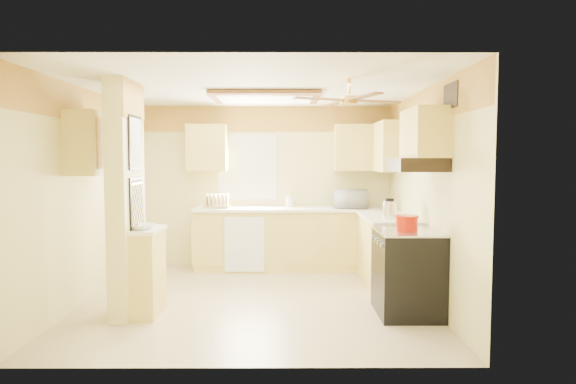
{
  "coord_description": "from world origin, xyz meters",
  "views": [
    {
      "loc": [
        0.36,
        -5.66,
        1.69
      ],
      "look_at": [
        0.38,
        0.35,
        1.27
      ],
      "focal_mm": 30.0,
      "sensor_mm": 36.0,
      "label": 1
    }
  ],
  "objects_px": {
    "dutch_oven": "(407,223)",
    "kettle": "(390,209)",
    "microwave": "(351,199)",
    "bowl": "(142,227)",
    "stove": "(407,272)"
  },
  "relations": [
    {
      "from": "stove",
      "to": "kettle",
      "type": "xyz_separation_m",
      "value": [
        -0.03,
        0.81,
        0.6
      ]
    },
    {
      "from": "microwave",
      "to": "kettle",
      "type": "distance_m",
      "value": 1.35
    },
    {
      "from": "bowl",
      "to": "dutch_oven",
      "type": "distance_m",
      "value": 2.8
    },
    {
      "from": "dutch_oven",
      "to": "kettle",
      "type": "bearing_deg",
      "value": 90.14
    },
    {
      "from": "bowl",
      "to": "kettle",
      "type": "xyz_separation_m",
      "value": [
        2.8,
        0.92,
        0.09
      ]
    },
    {
      "from": "microwave",
      "to": "kettle",
      "type": "height_order",
      "value": "microwave"
    },
    {
      "from": "bowl",
      "to": "dutch_oven",
      "type": "bearing_deg",
      "value": 1.48
    },
    {
      "from": "dutch_oven",
      "to": "kettle",
      "type": "height_order",
      "value": "kettle"
    },
    {
      "from": "dutch_oven",
      "to": "kettle",
      "type": "distance_m",
      "value": 0.85
    },
    {
      "from": "stove",
      "to": "bowl",
      "type": "distance_m",
      "value": 2.88
    },
    {
      "from": "bowl",
      "to": "dutch_oven",
      "type": "height_order",
      "value": "dutch_oven"
    },
    {
      "from": "microwave",
      "to": "bowl",
      "type": "relative_size",
      "value": 2.0
    },
    {
      "from": "stove",
      "to": "microwave",
      "type": "bearing_deg",
      "value": 98.92
    },
    {
      "from": "stove",
      "to": "kettle",
      "type": "relative_size",
      "value": 3.66
    },
    {
      "from": "bowl",
      "to": "kettle",
      "type": "relative_size",
      "value": 0.99
    }
  ]
}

